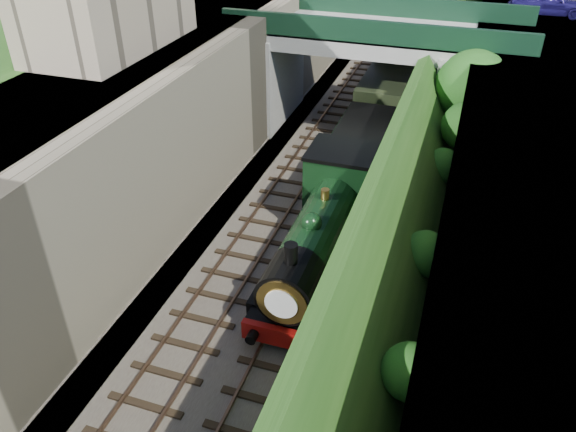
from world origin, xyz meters
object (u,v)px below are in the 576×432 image
Objects in this scene: car_blue at (548,2)px; locomotive at (322,232)px; road_bridge at (385,67)px; tender at (362,156)px; tree at (475,90)px.

locomotive is (-7.89, -19.24, -5.08)m from car_blue.
road_bridge reaches higher than locomotive.
tender is at bearing -87.70° from road_bridge.
car_blue is (8.15, 5.50, 2.90)m from road_bridge.
tree is 6.16m from tender.
locomotive is at bearing -88.93° from road_bridge.
locomotive is 7.37m from tender.
locomotive is (-4.71, -9.93, -2.75)m from tree.
tree reaches higher than locomotive.
car_blue is 0.71× the size of tender.
road_bridge is at bearing 92.30° from tender.
road_bridge is at bearing 121.15° from car_blue.
tender is at bearing 143.51° from car_blue.
tree is at bearing 28.60° from tender.
tender is (0.26, -6.38, -2.46)m from road_bridge.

